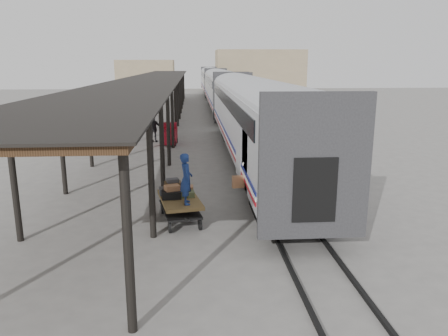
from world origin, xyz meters
TOP-DOWN VIEW (x-y plane):
  - ground at (0.00, 0.00)m, footprint 160.00×160.00m
  - train at (3.19, 33.79)m, footprint 3.45×76.01m
  - canopy at (-3.40, 24.00)m, footprint 4.90×64.30m
  - rails at (3.20, 34.00)m, footprint 1.54×150.00m
  - building_far at (14.00, 78.00)m, footprint 18.00×10.00m
  - building_left at (-10.00, 82.00)m, footprint 12.00×8.00m
  - baggage_cart at (-0.54, -0.65)m, footprint 1.69×2.59m
  - suitcase_stack at (-0.69, -0.33)m, footprint 1.27×1.23m
  - luggage_tug at (-1.66, 14.18)m, footprint 1.10×1.69m
  - porter at (-0.29, -1.30)m, footprint 0.47×0.66m
  - pedestrian at (-2.75, 15.18)m, footprint 1.19×0.71m

SIDE VIEW (x-z plane):
  - ground at x=0.00m, z-range 0.00..0.00m
  - rails at x=3.20m, z-range 0.00..0.12m
  - baggage_cart at x=-0.54m, z-range 0.22..1.08m
  - luggage_tug at x=-1.66m, z-range -0.06..1.38m
  - pedestrian at x=-2.75m, z-range 0.00..1.89m
  - suitcase_stack at x=-0.69m, z-range 0.77..1.33m
  - porter at x=-0.29m, z-range 0.86..2.55m
  - train at x=3.19m, z-range 0.69..4.70m
  - building_left at x=-10.00m, z-range 0.00..6.00m
  - building_far at x=14.00m, z-range 0.00..8.00m
  - canopy at x=-3.40m, z-range 1.93..6.08m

